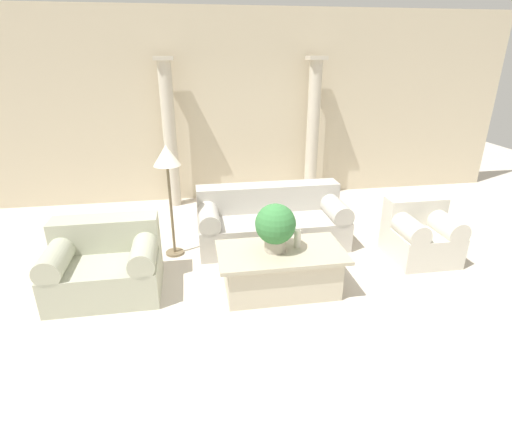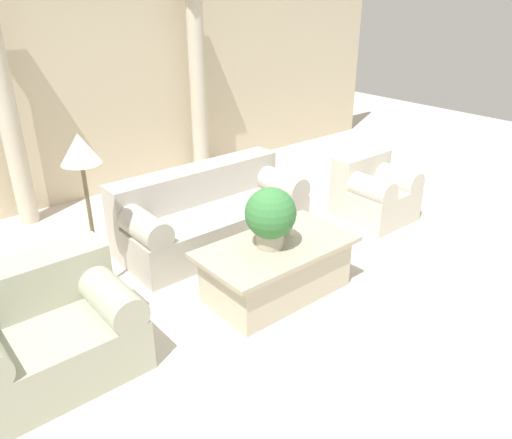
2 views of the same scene
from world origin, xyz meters
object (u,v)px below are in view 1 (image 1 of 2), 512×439
(loveseat, at_px, (105,263))
(potted_plant, at_px, (276,226))
(coffee_table, at_px, (280,270))
(sofa_long, at_px, (271,221))
(armchair, at_px, (420,233))
(floor_lamp, at_px, (167,164))

(loveseat, relative_size, potted_plant, 2.19)
(coffee_table, bearing_deg, loveseat, 170.36)
(loveseat, distance_m, potted_plant, 1.95)
(sofa_long, bearing_deg, armchair, -22.54)
(sofa_long, distance_m, floor_lamp, 1.63)
(armchair, bearing_deg, floor_lamp, 169.09)
(sofa_long, relative_size, potted_plant, 3.77)
(coffee_table, xyz_separation_m, floor_lamp, (-1.21, 1.09, 0.99))
(loveseat, height_order, armchair, loveseat)
(floor_lamp, relative_size, armchair, 1.88)
(sofa_long, distance_m, coffee_table, 1.24)
(sofa_long, bearing_deg, potted_plant, -99.45)
(loveseat, bearing_deg, floor_lamp, 46.33)
(floor_lamp, xyz_separation_m, armchair, (3.17, -0.61, -0.90))
(coffee_table, bearing_deg, potted_plant, 165.14)
(sofa_long, height_order, coffee_table, sofa_long)
(sofa_long, relative_size, coffee_table, 1.45)
(loveseat, distance_m, armchair, 3.90)
(coffee_table, distance_m, potted_plant, 0.54)
(sofa_long, height_order, potted_plant, potted_plant)
(sofa_long, relative_size, loveseat, 1.72)
(coffee_table, xyz_separation_m, armchair, (1.97, 0.47, 0.09))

